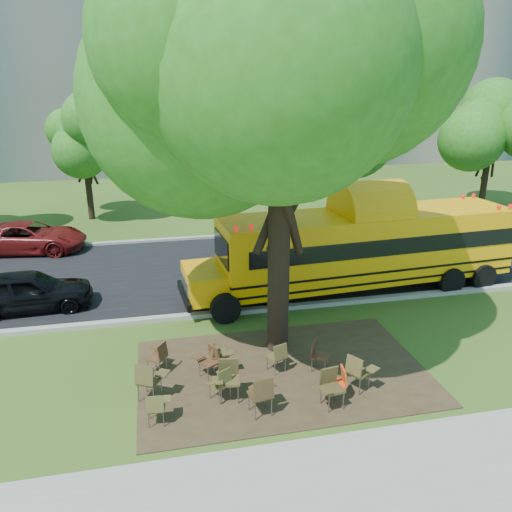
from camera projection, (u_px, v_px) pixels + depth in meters
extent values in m
plane|color=#314F18|center=(239.00, 366.00, 12.58)|extent=(160.00, 160.00, 0.00)
cube|color=#382819|center=(283.00, 372.00, 12.31)|extent=(7.00, 4.50, 0.03)
cube|color=black|center=(206.00, 270.00, 19.04)|extent=(80.00, 8.00, 0.04)
cube|color=gray|center=(222.00, 313.00, 15.33)|extent=(80.00, 0.25, 0.14)
cube|color=gray|center=(196.00, 238.00, 22.81)|extent=(80.00, 0.25, 0.14)
cube|color=#61625D|center=(62.00, 29.00, 40.68)|extent=(38.00, 16.00, 22.00)
cube|color=gray|center=(411.00, 22.00, 48.40)|extent=(30.00, 16.00, 25.00)
cylinder|color=black|center=(89.00, 186.00, 25.80)|extent=(0.32, 0.32, 3.50)
sphere|color=#2B6116|center=(83.00, 137.00, 25.00)|extent=(4.80, 4.80, 4.80)
cylinder|color=black|center=(340.00, 177.00, 26.42)|extent=(0.38, 0.38, 4.20)
sphere|color=#2B6116|center=(343.00, 119.00, 25.47)|extent=(5.60, 5.60, 5.60)
cylinder|color=black|center=(485.00, 180.00, 27.19)|extent=(0.34, 0.34, 3.60)
sphere|color=#2B6116|center=(492.00, 132.00, 26.36)|extent=(5.00, 5.00, 5.00)
cylinder|color=black|center=(279.00, 263.00, 12.64)|extent=(0.56, 0.56, 4.90)
sphere|color=#2B6116|center=(281.00, 119.00, 11.49)|extent=(7.20, 7.20, 7.20)
cube|color=#F39C07|center=(367.00, 245.00, 16.77)|extent=(10.15, 3.01, 2.23)
cube|color=black|center=(375.00, 237.00, 16.76)|extent=(9.61, 3.01, 0.55)
cube|color=#F39C07|center=(205.00, 282.00, 15.51)|extent=(1.33, 2.08, 0.86)
cube|color=black|center=(366.00, 261.00, 16.95)|extent=(10.17, 3.04, 0.07)
cube|color=black|center=(365.00, 270.00, 17.06)|extent=(10.17, 3.04, 0.07)
cylinder|color=black|center=(225.00, 309.00, 14.73)|extent=(0.93, 0.34, 0.91)
cylinder|color=black|center=(210.00, 281.00, 16.79)|extent=(0.93, 0.34, 0.91)
cylinder|color=black|center=(451.00, 281.00, 16.82)|extent=(0.93, 0.34, 0.91)
cylinder|color=black|center=(413.00, 259.00, 18.88)|extent=(0.93, 0.34, 0.91)
cylinder|color=black|center=(483.00, 277.00, 17.16)|extent=(0.93, 0.34, 0.91)
cylinder|color=black|center=(442.00, 256.00, 19.22)|extent=(0.93, 0.34, 0.91)
cube|color=brown|center=(156.00, 408.00, 10.31)|extent=(0.39, 0.38, 0.04)
cube|color=brown|center=(155.00, 404.00, 10.09)|extent=(0.36, 0.11, 0.36)
cube|color=brown|center=(166.00, 399.00, 10.42)|extent=(0.21, 0.26, 0.03)
cylinder|color=slate|center=(150.00, 412.00, 10.49)|extent=(0.02, 0.02, 0.40)
cylinder|color=slate|center=(164.00, 420.00, 10.25)|extent=(0.02, 0.02, 0.40)
cube|color=#4A4020|center=(149.00, 380.00, 11.09)|extent=(0.62, 0.61, 0.06)
cube|color=#4A4020|center=(144.00, 376.00, 10.83)|extent=(0.44, 0.30, 0.44)
cube|color=#4A4020|center=(163.00, 373.00, 11.12)|extent=(0.36, 0.39, 0.03)
cylinder|color=slate|center=(146.00, 384.00, 11.39)|extent=(0.03, 0.03, 0.50)
cylinder|color=slate|center=(154.00, 396.00, 10.95)|extent=(0.03, 0.03, 0.50)
cube|color=#4B4820|center=(220.00, 383.00, 11.11)|extent=(0.54, 0.54, 0.05)
cube|color=#4B4820|center=(225.00, 378.00, 10.93)|extent=(0.37, 0.29, 0.38)
cube|color=#4B4820|center=(223.00, 372.00, 11.31)|extent=(0.32, 0.34, 0.03)
cylinder|color=slate|center=(210.00, 391.00, 11.17)|extent=(0.02, 0.02, 0.43)
cylinder|color=slate|center=(230.00, 391.00, 11.18)|extent=(0.02, 0.02, 0.43)
cube|color=#4B4120|center=(229.00, 381.00, 11.07)|extent=(0.51, 0.49, 0.06)
cube|color=#4B4120|center=(229.00, 367.00, 11.17)|extent=(0.45, 0.16, 0.44)
cube|color=#4B4120|center=(217.00, 380.00, 10.85)|extent=(0.28, 0.34, 0.03)
cylinder|color=slate|center=(238.00, 395.00, 10.99)|extent=(0.03, 0.03, 0.50)
cylinder|color=slate|center=(221.00, 386.00, 11.31)|extent=(0.03, 0.03, 0.50)
cube|color=#3E2C16|center=(260.00, 395.00, 10.58)|extent=(0.53, 0.51, 0.05)
cube|color=#3E2C16|center=(264.00, 390.00, 10.33)|extent=(0.45, 0.18, 0.44)
cube|color=#3E2C16|center=(269.00, 383.00, 10.76)|extent=(0.29, 0.34, 0.03)
cylinder|color=slate|center=(249.00, 402.00, 10.76)|extent=(0.03, 0.03, 0.49)
cylinder|color=slate|center=(272.00, 407.00, 10.56)|extent=(0.03, 0.03, 0.49)
cube|color=#43391D|center=(332.00, 389.00, 10.81)|extent=(0.50, 0.49, 0.05)
cube|color=#43391D|center=(329.00, 375.00, 10.90)|extent=(0.43, 0.17, 0.42)
cube|color=#43391D|center=(326.00, 390.00, 10.55)|extent=(0.28, 0.33, 0.03)
cylinder|color=slate|center=(343.00, 401.00, 10.80)|extent=(0.03, 0.03, 0.47)
cylinder|color=slate|center=(321.00, 396.00, 10.98)|extent=(0.03, 0.03, 0.47)
cube|color=#D04516|center=(336.00, 384.00, 11.09)|extent=(0.42, 0.44, 0.05)
cube|color=#D04516|center=(344.00, 375.00, 11.04)|extent=(0.13, 0.38, 0.38)
cube|color=#D04516|center=(328.00, 374.00, 11.25)|extent=(0.29, 0.24, 0.03)
cylinder|color=slate|center=(330.00, 396.00, 10.99)|extent=(0.02, 0.02, 0.42)
cylinder|color=slate|center=(341.00, 387.00, 11.32)|extent=(0.02, 0.02, 0.42)
cube|color=brown|center=(358.00, 372.00, 11.44)|extent=(0.60, 0.60, 0.05)
cube|color=brown|center=(354.00, 366.00, 11.24)|extent=(0.31, 0.42, 0.43)
cube|color=brown|center=(372.00, 369.00, 11.32)|extent=(0.38, 0.35, 0.03)
cylinder|color=slate|center=(356.00, 375.00, 11.76)|extent=(0.03, 0.03, 0.48)
cylinder|color=slate|center=(360.00, 387.00, 11.28)|extent=(0.03, 0.03, 0.48)
cube|color=#4F321C|center=(157.00, 357.00, 12.15)|extent=(0.54, 0.55, 0.05)
cube|color=#4F321C|center=(162.00, 351.00, 12.02)|extent=(0.29, 0.36, 0.38)
cube|color=#4F321C|center=(157.00, 348.00, 12.36)|extent=(0.34, 0.32, 0.03)
cylinder|color=slate|center=(148.00, 367.00, 12.13)|extent=(0.02, 0.02, 0.43)
cylinder|color=slate|center=(167.00, 363.00, 12.30)|extent=(0.02, 0.02, 0.43)
cube|color=#4C2E1B|center=(209.00, 363.00, 11.94)|extent=(0.52, 0.53, 0.05)
cube|color=#4C2E1B|center=(214.00, 353.00, 11.98)|extent=(0.27, 0.36, 0.37)
cube|color=#4C2E1B|center=(199.00, 357.00, 11.97)|extent=(0.33, 0.31, 0.03)
cylinder|color=slate|center=(208.00, 375.00, 11.80)|extent=(0.02, 0.02, 0.42)
cylinder|color=slate|center=(210.00, 365.00, 12.22)|extent=(0.02, 0.02, 0.42)
cube|color=#4D4321|center=(219.00, 354.00, 12.24)|extent=(0.46, 0.48, 0.05)
cube|color=#4D4321|center=(211.00, 347.00, 12.11)|extent=(0.15, 0.42, 0.42)
cube|color=#4D4321|center=(227.00, 353.00, 12.03)|extent=(0.32, 0.26, 0.03)
cylinder|color=slate|center=(224.00, 357.00, 12.53)|extent=(0.02, 0.02, 0.47)
cylinder|color=slate|center=(214.00, 367.00, 12.11)|extent=(0.02, 0.02, 0.47)
cube|color=brown|center=(276.00, 357.00, 12.19)|extent=(0.51, 0.50, 0.05)
cube|color=brown|center=(281.00, 352.00, 11.99)|extent=(0.38, 0.22, 0.38)
cube|color=brown|center=(281.00, 348.00, 12.38)|extent=(0.29, 0.32, 0.03)
cylinder|color=slate|center=(267.00, 363.00, 12.30)|extent=(0.02, 0.02, 0.42)
cylinder|color=slate|center=(285.00, 365.00, 12.22)|extent=(0.02, 0.02, 0.42)
cube|color=#4E2D1C|center=(320.00, 356.00, 12.22)|extent=(0.54, 0.54, 0.05)
cube|color=#4E2D1C|center=(314.00, 347.00, 12.21)|extent=(0.29, 0.37, 0.38)
cube|color=#4E2D1C|center=(324.00, 357.00, 11.94)|extent=(0.34, 0.32, 0.03)
cylinder|color=slate|center=(328.00, 361.00, 12.38)|extent=(0.02, 0.02, 0.43)
cylinder|color=slate|center=(312.00, 365.00, 12.21)|extent=(0.02, 0.02, 0.43)
imported|color=black|center=(28.00, 291.00, 15.49)|extent=(3.91, 1.75, 1.31)
imported|color=#5F1010|center=(29.00, 237.00, 20.95)|extent=(4.87, 2.75, 1.29)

